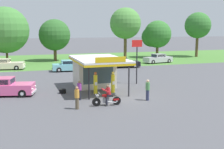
# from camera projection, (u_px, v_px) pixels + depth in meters

# --- Properties ---
(ground_plane) EXTENTS (300.00, 300.00, 0.00)m
(ground_plane) POSITION_uv_depth(u_px,v_px,m) (128.00, 97.00, 23.59)
(ground_plane) COLOR #4C4C51
(grass_verge_strip) EXTENTS (120.00, 24.00, 0.01)m
(grass_verge_strip) POSITION_uv_depth(u_px,v_px,m) (69.00, 60.00, 51.73)
(grass_verge_strip) COLOR #477A33
(grass_verge_strip) RESTS_ON ground
(service_station_kiosk) EXTENTS (4.36, 7.41, 3.46)m
(service_station_kiosk) POSITION_uv_depth(u_px,v_px,m) (95.00, 69.00, 27.51)
(service_station_kiosk) COLOR beige
(service_station_kiosk) RESTS_ON ground
(gas_pump_nearside) EXTENTS (0.44, 0.44, 2.01)m
(gas_pump_nearside) POSITION_uv_depth(u_px,v_px,m) (95.00, 84.00, 24.45)
(gas_pump_nearside) COLOR slate
(gas_pump_nearside) RESTS_ON ground
(gas_pump_offside) EXTENTS (0.44, 0.44, 1.97)m
(gas_pump_offside) POSITION_uv_depth(u_px,v_px,m) (113.00, 83.00, 24.94)
(gas_pump_offside) COLOR slate
(gas_pump_offside) RESTS_ON ground
(motorcycle_with_rider) EXTENTS (2.20, 0.70, 1.58)m
(motorcycle_with_rider) POSITION_uv_depth(u_px,v_px,m) (107.00, 97.00, 21.03)
(motorcycle_with_rider) COLOR black
(motorcycle_with_rider) RESTS_ON ground
(featured_classic_sedan) EXTENTS (5.19, 3.00, 1.56)m
(featured_classic_sedan) POSITION_uv_depth(u_px,v_px,m) (5.00, 87.00, 24.24)
(featured_classic_sedan) COLOR #E55993
(featured_classic_sedan) RESTS_ON ground
(parked_car_back_row_centre) EXTENTS (5.71, 2.79, 1.53)m
(parked_car_back_row_centre) POSITION_uv_depth(u_px,v_px,m) (4.00, 65.00, 39.43)
(parked_car_back_row_centre) COLOR beige
(parked_car_back_row_centre) RESTS_ON ground
(parked_car_back_row_far_left) EXTENTS (5.16, 2.64, 1.52)m
(parked_car_back_row_far_left) POSITION_uv_depth(u_px,v_px,m) (158.00, 59.00, 47.17)
(parked_car_back_row_far_left) COLOR #B7B7BC
(parked_car_back_row_far_left) RESTS_ON ground
(parked_car_second_row_spare) EXTENTS (5.30, 2.26, 1.49)m
(parked_car_second_row_spare) POSITION_uv_depth(u_px,v_px,m) (71.00, 66.00, 38.17)
(parked_car_second_row_spare) COLOR #7AC6D1
(parked_car_second_row_spare) RESTS_ON ground
(parked_car_back_row_right) EXTENTS (5.68, 2.45, 1.50)m
(parked_car_back_row_right) POSITION_uv_depth(u_px,v_px,m) (121.00, 63.00, 41.54)
(parked_car_back_row_right) COLOR black
(parked_car_back_row_right) RESTS_ON ground
(bystander_standing_back_lot) EXTENTS (0.34, 0.34, 1.69)m
(bystander_standing_back_lot) POSITION_uv_depth(u_px,v_px,m) (148.00, 89.00, 22.52)
(bystander_standing_back_lot) COLOR #2D3351
(bystander_standing_back_lot) RESTS_ON ground
(bystander_leaning_by_kiosk) EXTENTS (0.34, 0.34, 1.60)m
(bystander_leaning_by_kiosk) POSITION_uv_depth(u_px,v_px,m) (79.00, 90.00, 22.67)
(bystander_leaning_by_kiosk) COLOR black
(bystander_leaning_by_kiosk) RESTS_ON ground
(bystander_admiring_sedan) EXTENTS (0.34, 0.34, 1.66)m
(bystander_admiring_sedan) POSITION_uv_depth(u_px,v_px,m) (77.00, 97.00, 20.07)
(bystander_admiring_sedan) COLOR brown
(bystander_admiring_sedan) RESTS_ON ground
(tree_oak_distant_spare) EXTENTS (5.73, 5.73, 9.51)m
(tree_oak_distant_spare) POSITION_uv_depth(u_px,v_px,m) (125.00, 23.00, 51.72)
(tree_oak_distant_spare) COLOR brown
(tree_oak_distant_spare) RESTS_ON ground
(tree_oak_centre) EXTENTS (7.38, 7.38, 9.15)m
(tree_oak_centre) POSITION_uv_depth(u_px,v_px,m) (5.00, 31.00, 44.90)
(tree_oak_centre) COLOR brown
(tree_oak_centre) RESTS_ON ground
(tree_oak_left) EXTENTS (5.52, 5.61, 7.27)m
(tree_oak_left) POSITION_uv_depth(u_px,v_px,m) (156.00, 35.00, 55.44)
(tree_oak_left) COLOR brown
(tree_oak_left) RESTS_ON ground
(tree_oak_right) EXTENTS (5.21, 5.21, 8.94)m
(tree_oak_right) POSITION_uv_depth(u_px,v_px,m) (198.00, 26.00, 56.79)
(tree_oak_right) COLOR brown
(tree_oak_right) RESTS_ON ground
(tree_oak_far_left) EXTENTS (5.52, 5.52, 7.35)m
(tree_oak_far_left) POSITION_uv_depth(u_px,v_px,m) (55.00, 36.00, 49.50)
(tree_oak_far_left) COLOR brown
(tree_oak_far_left) RESTS_ON ground
(roadside_pole_sign) EXTENTS (1.10, 0.12, 4.55)m
(roadside_pole_sign) POSITION_uv_depth(u_px,v_px,m) (137.00, 54.00, 28.93)
(roadside_pole_sign) COLOR black
(roadside_pole_sign) RESTS_ON ground
(spare_tire_stack) EXTENTS (0.60, 0.60, 0.36)m
(spare_tire_stack) POSITION_uv_depth(u_px,v_px,m) (63.00, 91.00, 25.11)
(spare_tire_stack) COLOR black
(spare_tire_stack) RESTS_ON ground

